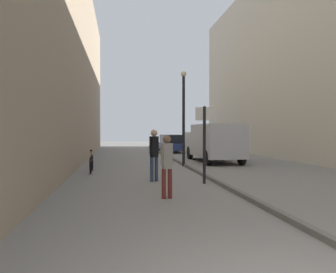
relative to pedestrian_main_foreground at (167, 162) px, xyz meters
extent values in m
plane|color=gray|center=(0.47, 6.14, -0.96)|extent=(80.00, 80.00, 0.00)
cube|color=gray|center=(-4.44, 6.14, 4.79)|extent=(2.61, 40.00, 11.50)
cube|color=#615F5B|center=(2.05, 6.14, -0.90)|extent=(0.16, 40.00, 0.12)
cylinder|color=maroon|center=(0.08, 0.01, -0.57)|extent=(0.12, 0.12, 0.78)
cylinder|color=maroon|center=(-0.08, -0.01, -0.57)|extent=(0.12, 0.12, 0.78)
cube|color=gray|center=(0.00, 0.00, 0.15)|extent=(0.24, 0.21, 0.67)
cylinder|color=gray|center=(0.12, 0.02, 0.20)|extent=(0.09, 0.09, 0.57)
cylinder|color=gray|center=(-0.12, -0.02, 0.20)|extent=(0.09, 0.09, 0.57)
sphere|color=brown|center=(0.00, 0.00, 0.60)|extent=(0.22, 0.22, 0.22)
cylinder|color=#2D3851|center=(-0.10, 2.85, -0.53)|extent=(0.13, 0.13, 0.86)
cylinder|color=#2D3851|center=(0.07, 2.91, -0.53)|extent=(0.13, 0.13, 0.86)
cube|color=black|center=(-0.02, 2.88, 0.26)|extent=(0.29, 0.27, 0.73)
cylinder|color=black|center=(-0.14, 2.83, 0.31)|extent=(0.10, 0.10, 0.62)
cylinder|color=black|center=(0.10, 2.93, 0.31)|extent=(0.10, 0.10, 0.62)
sphere|color=tan|center=(-0.02, 2.88, 0.74)|extent=(0.24, 0.24, 0.24)
cube|color=#B7B7BC|center=(4.15, 8.82, 0.28)|extent=(2.13, 3.90, 1.80)
cube|color=#B7B7BC|center=(4.08, 11.50, 0.05)|extent=(2.08, 1.54, 1.35)
cube|color=black|center=(4.07, 12.02, 0.35)|extent=(1.72, 0.08, 0.60)
cylinder|color=black|center=(3.17, 11.32, -0.56)|extent=(0.24, 0.80, 0.80)
cylinder|color=black|center=(5.01, 11.37, -0.56)|extent=(0.24, 0.80, 0.80)
cylinder|color=black|center=(3.25, 7.58, -0.56)|extent=(0.24, 0.80, 0.80)
cylinder|color=black|center=(5.10, 7.62, -0.56)|extent=(0.24, 0.80, 0.80)
cube|color=navy|center=(3.09, 18.14, -0.47)|extent=(1.96, 4.27, 0.55)
cube|color=black|center=(3.09, 18.14, 0.15)|extent=(1.61, 2.58, 0.68)
cylinder|color=black|center=(2.21, 19.53, -0.64)|extent=(0.23, 0.65, 0.64)
cylinder|color=black|center=(3.85, 19.60, -0.64)|extent=(0.23, 0.65, 0.64)
cylinder|color=black|center=(2.33, 16.68, -0.64)|extent=(0.23, 0.65, 0.64)
cylinder|color=black|center=(3.96, 16.74, -0.64)|extent=(0.23, 0.65, 0.64)
cylinder|color=black|center=(1.60, 2.15, 0.34)|extent=(0.10, 0.10, 2.60)
cube|color=white|center=(1.60, 2.15, 1.39)|extent=(0.59, 0.19, 0.44)
cylinder|color=black|center=(1.96, 7.42, 1.29)|extent=(0.14, 0.14, 4.50)
sphere|color=beige|center=(1.96, 7.42, 3.66)|extent=(0.28, 0.28, 0.28)
torus|color=black|center=(-2.41, 6.26, -0.60)|extent=(0.07, 0.72, 0.72)
torus|color=black|center=(-2.39, 5.21, -0.60)|extent=(0.07, 0.72, 0.72)
cylinder|color=maroon|center=(-2.40, 5.73, -0.45)|extent=(0.07, 0.95, 0.05)
cylinder|color=maroon|center=(-2.40, 5.54, -0.23)|extent=(0.04, 0.04, 0.40)
cube|color=black|center=(-2.40, 5.54, -0.01)|extent=(0.10, 0.24, 0.06)
camera|label=1|loc=(-1.26, -8.34, 0.82)|focal=34.43mm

